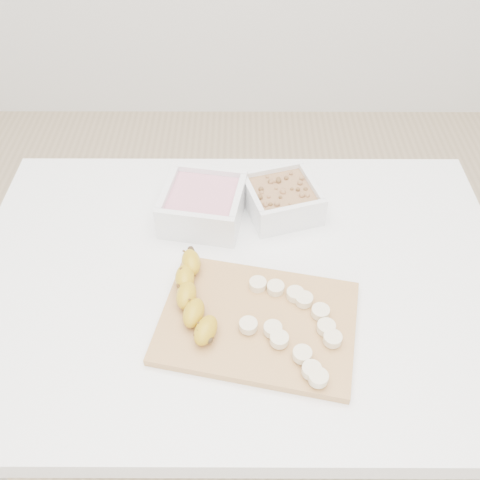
{
  "coord_description": "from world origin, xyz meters",
  "views": [
    {
      "loc": [
        0.0,
        -0.64,
        1.49
      ],
      "look_at": [
        0.0,
        0.03,
        0.81
      ],
      "focal_mm": 40.0,
      "sensor_mm": 36.0,
      "label": 1
    }
  ],
  "objects_px": {
    "table": "(240,306)",
    "cutting_board": "(258,322)",
    "bowl_granola": "(282,198)",
    "bowl_yogurt": "(203,204)",
    "banana": "(195,297)"
  },
  "relations": [
    {
      "from": "bowl_yogurt",
      "to": "bowl_granola",
      "type": "height_order",
      "value": "bowl_yogurt"
    },
    {
      "from": "bowl_granola",
      "to": "banana",
      "type": "relative_size",
      "value": 0.86
    },
    {
      "from": "cutting_board",
      "to": "bowl_yogurt",
      "type": "bearing_deg",
      "value": 111.36
    },
    {
      "from": "bowl_granola",
      "to": "cutting_board",
      "type": "xyz_separation_m",
      "value": [
        -0.05,
        -0.29,
        -0.03
      ]
    },
    {
      "from": "table",
      "to": "banana",
      "type": "xyz_separation_m",
      "value": [
        -0.08,
        -0.08,
        0.13
      ]
    },
    {
      "from": "bowl_granola",
      "to": "bowl_yogurt",
      "type": "bearing_deg",
      "value": -172.09
    },
    {
      "from": "cutting_board",
      "to": "banana",
      "type": "distance_m",
      "value": 0.11
    },
    {
      "from": "bowl_granola",
      "to": "banana",
      "type": "distance_m",
      "value": 0.3
    },
    {
      "from": "table",
      "to": "cutting_board",
      "type": "relative_size",
      "value": 3.1
    },
    {
      "from": "bowl_yogurt",
      "to": "bowl_granola",
      "type": "bearing_deg",
      "value": 7.91
    },
    {
      "from": "table",
      "to": "cutting_board",
      "type": "distance_m",
      "value": 0.15
    },
    {
      "from": "bowl_granola",
      "to": "table",
      "type": "bearing_deg",
      "value": -115.63
    },
    {
      "from": "bowl_yogurt",
      "to": "banana",
      "type": "xyz_separation_m",
      "value": [
        -0.0,
        -0.23,
        -0.0
      ]
    },
    {
      "from": "bowl_yogurt",
      "to": "cutting_board",
      "type": "relative_size",
      "value": 0.55
    },
    {
      "from": "table",
      "to": "bowl_yogurt",
      "type": "relative_size",
      "value": 5.62
    }
  ]
}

